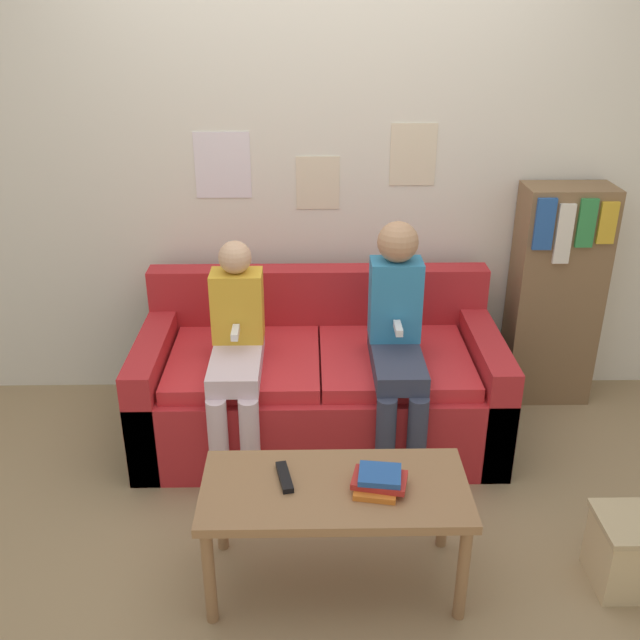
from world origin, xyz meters
TOP-DOWN VIEW (x-y plane):
  - ground_plane at (0.00, 0.00)m, footprint 10.00×10.00m
  - wall_back at (-0.00, 1.07)m, footprint 8.00×0.06m
  - couch at (0.00, 0.54)m, footprint 1.77×0.86m
  - coffee_table at (0.04, -0.50)m, footprint 0.98×0.45m
  - person_left at (-0.39, 0.34)m, footprint 0.24×0.58m
  - person_right at (0.36, 0.36)m, footprint 0.24×0.58m
  - tv_remote at (-0.15, -0.46)m, footprint 0.07×0.17m
  - book_stack at (0.19, -0.51)m, footprint 0.22×0.19m
  - bookshelf at (1.27, 0.89)m, footprint 0.46×0.27m

SIDE VIEW (x-z plane):
  - ground_plane at x=0.00m, z-range 0.00..0.00m
  - couch at x=0.00m, z-range -0.12..0.67m
  - coffee_table at x=0.04m, z-range 0.17..0.62m
  - tv_remote at x=-0.15m, z-range 0.45..0.47m
  - book_stack at x=0.19m, z-range 0.45..0.52m
  - person_left at x=-0.39m, z-range 0.06..1.12m
  - bookshelf at x=1.27m, z-range 0.01..1.21m
  - person_right at x=0.36m, z-range 0.08..1.22m
  - wall_back at x=0.00m, z-range 0.00..2.60m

